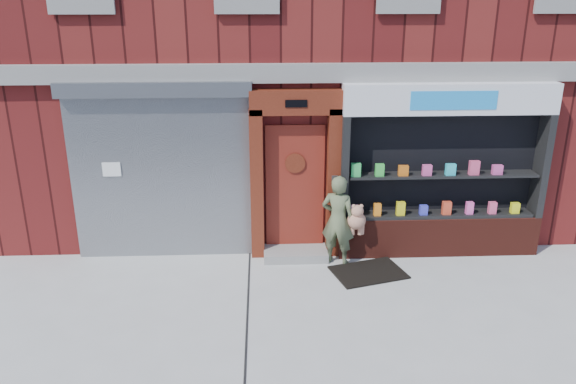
{
  "coord_description": "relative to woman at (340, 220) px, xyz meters",
  "views": [
    {
      "loc": [
        -1.29,
        -7.13,
        4.34
      ],
      "look_at": [
        -0.91,
        1.0,
        1.46
      ],
      "focal_mm": 35.0,
      "sensor_mm": 36.0,
      "label": 1
    }
  ],
  "objects": [
    {
      "name": "building",
      "position": [
        0.02,
        4.51,
        3.22
      ],
      "size": [
        12.0,
        8.16,
        8.0
      ],
      "color": "#501212",
      "rests_on": "ground"
    },
    {
      "name": "pharmacy_bay",
      "position": [
        1.77,
        0.33,
        0.59
      ],
      "size": [
        3.5,
        0.41,
        3.0
      ],
      "color": "#521B13",
      "rests_on": "ground"
    },
    {
      "name": "shutter_bay",
      "position": [
        -2.98,
        0.44,
        0.94
      ],
      "size": [
        3.1,
        0.3,
        3.04
      ],
      "color": "gray",
      "rests_on": "ground"
    },
    {
      "name": "ground",
      "position": [
        0.02,
        -1.49,
        -0.78
      ],
      "size": [
        80.0,
        80.0,
        0.0
      ],
      "primitive_type": "plane",
      "color": "#9E9E99",
      "rests_on": "ground"
    },
    {
      "name": "woman",
      "position": [
        0.0,
        0.0,
        0.0
      ],
      "size": [
        0.8,
        0.57,
        1.56
      ],
      "color": "#576140",
      "rests_on": "ground"
    },
    {
      "name": "red_door_bay",
      "position": [
        -0.73,
        0.37,
        0.68
      ],
      "size": [
        1.52,
        0.58,
        2.9
      ],
      "color": "#511A0D",
      "rests_on": "ground"
    },
    {
      "name": "doormat",
      "position": [
        0.44,
        -0.42,
        -0.77
      ],
      "size": [
        1.31,
        1.08,
        0.03
      ],
      "primitive_type": "cube",
      "rotation": [
        0.0,
        0.0,
        0.28
      ],
      "color": "black",
      "rests_on": "ground"
    }
  ]
}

